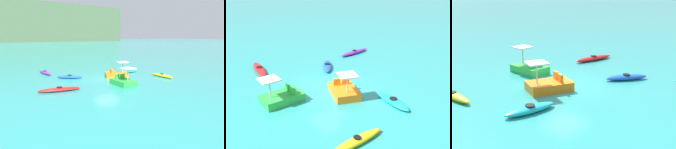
# 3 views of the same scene
# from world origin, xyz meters

# --- Properties ---
(ground_plane) EXTENTS (600.00, 600.00, 0.00)m
(ground_plane) POSITION_xyz_m (0.00, 0.00, 0.00)
(ground_plane) COLOR teal
(kayak_yellow) EXTENTS (0.85, 3.11, 0.37)m
(kayak_yellow) POSITION_xyz_m (5.73, -2.21, 0.16)
(kayak_yellow) COLOR yellow
(kayak_yellow) RESTS_ON ground_plane
(kayak_cyan) EXTENTS (2.66, 0.91, 0.37)m
(kayak_cyan) POSITION_xyz_m (3.85, 1.92, 0.16)
(kayak_cyan) COLOR #19B7C6
(kayak_cyan) RESTS_ON ground_plane
(kayak_red) EXTENTS (3.52, 1.06, 0.37)m
(kayak_red) POSITION_xyz_m (-5.83, -3.06, 0.16)
(kayak_red) COLOR red
(kayak_red) RESTS_ON ground_plane
(kayak_blue) EXTENTS (2.67, 1.93, 0.37)m
(kayak_blue) POSITION_xyz_m (-3.54, 1.79, 0.16)
(kayak_blue) COLOR blue
(kayak_blue) RESTS_ON ground_plane
(pedal_boat_orange) EXTENTS (2.74, 2.14, 1.68)m
(pedal_boat_orange) POSITION_xyz_m (1.27, 0.12, 0.34)
(pedal_boat_orange) COLOR orange
(pedal_boat_orange) RESTS_ON ground_plane
(pedal_boat_green) EXTENTS (1.65, 2.53, 1.68)m
(pedal_boat_green) POSITION_xyz_m (-0.05, -3.52, 0.34)
(pedal_boat_green) COLOR green
(pedal_boat_green) RESTS_ON ground_plane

